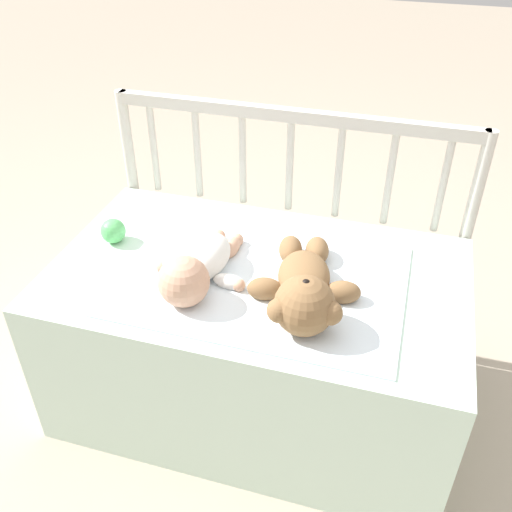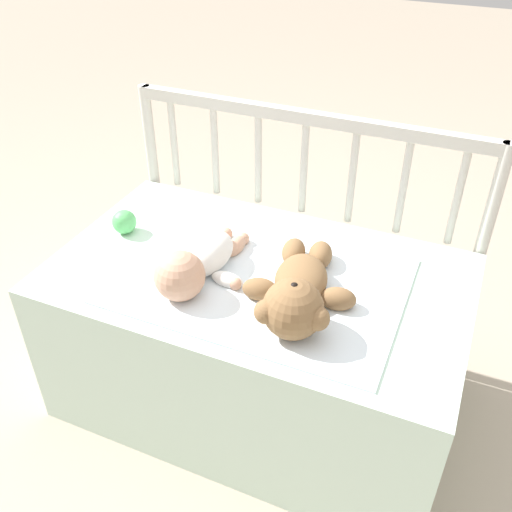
% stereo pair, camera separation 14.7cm
% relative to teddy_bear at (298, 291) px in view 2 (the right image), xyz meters
% --- Properties ---
extents(ground_plane, '(12.00, 12.00, 0.00)m').
position_rel_teddy_bear_xyz_m(ground_plane, '(-0.15, 0.10, -0.54)').
color(ground_plane, tan).
extents(crib_mattress, '(1.11, 0.65, 0.48)m').
position_rel_teddy_bear_xyz_m(crib_mattress, '(-0.15, 0.10, -0.30)').
color(crib_mattress, silver).
rests_on(crib_mattress, ground_plane).
extents(crib_rail, '(1.11, 0.04, 0.81)m').
position_rel_teddy_bear_xyz_m(crib_rail, '(-0.15, 0.45, 0.03)').
color(crib_rail, beige).
rests_on(crib_rail, ground_plane).
extents(blanket, '(0.73, 0.51, 0.01)m').
position_rel_teddy_bear_xyz_m(blanket, '(-0.12, 0.07, -0.05)').
color(blanket, white).
rests_on(blanket, crib_mattress).
extents(teddy_bear, '(0.29, 0.41, 0.15)m').
position_rel_teddy_bear_xyz_m(teddy_bear, '(0.00, 0.00, 0.00)').
color(teddy_bear, olive).
rests_on(teddy_bear, crib_mattress).
extents(baby, '(0.26, 0.36, 0.13)m').
position_rel_teddy_bear_xyz_m(baby, '(-0.28, 0.01, -0.00)').
color(baby, white).
rests_on(baby, crib_mattress).
extents(toy_ball, '(0.07, 0.07, 0.07)m').
position_rel_teddy_bear_xyz_m(toy_ball, '(-0.58, 0.13, -0.02)').
color(toy_ball, '#59BF66').
rests_on(toy_ball, crib_mattress).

